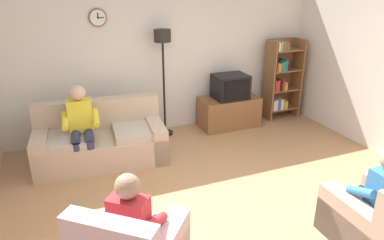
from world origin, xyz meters
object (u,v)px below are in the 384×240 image
at_px(couch, 101,142).
at_px(person_on_couch, 81,123).
at_px(tv, 230,87).
at_px(bookshelf, 280,79).
at_px(armchair_near_bookshelf, 378,221).
at_px(person_in_left_armchair, 135,220).
at_px(floor_lamp, 163,54).
at_px(tv_stand, 229,112).
at_px(person_in_right_armchair, 377,191).

xyz_separation_m(couch, person_on_couch, (-0.26, -0.11, 0.39)).
relative_size(tv, bookshelf, 0.39).
relative_size(couch, armchair_near_bookshelf, 2.19).
relative_size(armchair_near_bookshelf, person_on_couch, 0.73).
distance_m(bookshelf, person_in_left_armchair, 4.70).
distance_m(bookshelf, floor_lamp, 2.47).
bearing_deg(armchair_near_bookshelf, person_in_left_armchair, 167.19).
relative_size(couch, tv, 3.28).
distance_m(tv_stand, armchair_near_bookshelf, 3.47).
relative_size(person_in_left_armchair, person_in_right_armchair, 1.00).
bearing_deg(bookshelf, person_in_left_armchair, -140.47).
height_order(tv, person_on_couch, person_on_couch).
relative_size(couch, person_in_right_armchair, 1.76).
xyz_separation_m(tv_stand, armchair_near_bookshelf, (-0.07, -3.47, 0.01)).
height_order(couch, tv, tv).
bearing_deg(couch, person_in_left_armchair, -90.78).
distance_m(floor_lamp, person_in_left_armchair, 3.37).
distance_m(couch, tv_stand, 2.49).
distance_m(couch, person_in_right_armchair, 3.74).
bearing_deg(couch, person_in_right_armchair, -50.42).
bearing_deg(person_in_right_armchair, couch, 129.58).
bearing_deg(tv, person_on_couch, -167.64).
relative_size(tv, person_in_left_armchair, 0.54).
bearing_deg(tv, person_in_right_armchair, -91.14).
height_order(person_in_left_armchair, person_in_right_armchair, same).
xyz_separation_m(person_on_couch, person_in_left_armchair, (0.23, -2.30, -0.09)).
distance_m(tv_stand, tv, 0.50).
bearing_deg(armchair_near_bookshelf, person_on_couch, 132.70).
height_order(tv_stand, armchair_near_bookshelf, armchair_near_bookshelf).
xyz_separation_m(floor_lamp, person_in_left_armchair, (-1.25, -3.02, -0.85)).
relative_size(tv, person_on_couch, 0.48).
bearing_deg(tv_stand, tv, -90.00).
relative_size(tv_stand, person_on_couch, 0.89).
relative_size(person_on_couch, person_in_left_armchair, 1.11).
height_order(person_on_couch, person_in_left_armchair, person_on_couch).
bearing_deg(armchair_near_bookshelf, tv, 88.86).
xyz_separation_m(tv_stand, person_in_left_armchair, (-2.47, -2.92, 0.32)).
xyz_separation_m(bookshelf, person_in_left_armchair, (-3.62, -2.99, -0.18)).
bearing_deg(person_on_couch, tv_stand, 12.85).
xyz_separation_m(couch, bookshelf, (3.59, 0.57, 0.47)).
distance_m(couch, armchair_near_bookshelf, 3.79).
bearing_deg(floor_lamp, tv_stand, -4.61).
xyz_separation_m(tv, person_in_right_armchair, (-0.07, -3.35, -0.18)).
relative_size(tv, person_in_right_armchair, 0.54).
bearing_deg(tv_stand, floor_lamp, 175.39).
bearing_deg(person_on_couch, couch, 22.98).
bearing_deg(person_in_left_armchair, person_on_couch, 95.61).
bearing_deg(tv, couch, -168.84).
bearing_deg(tv_stand, person_in_left_armchair, -130.27).
bearing_deg(floor_lamp, person_in_left_armchair, -112.43).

